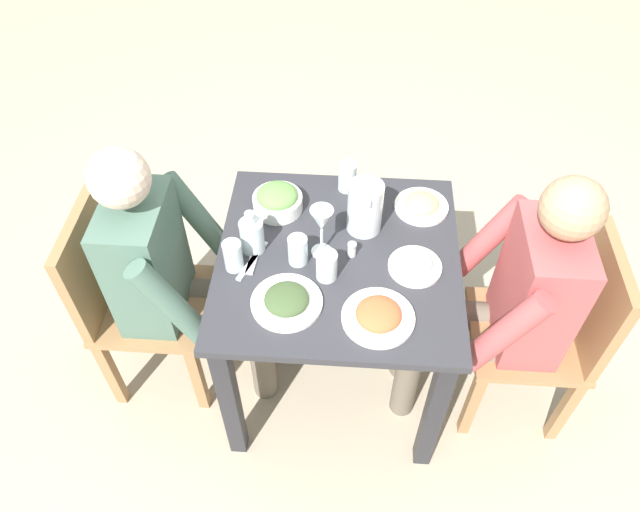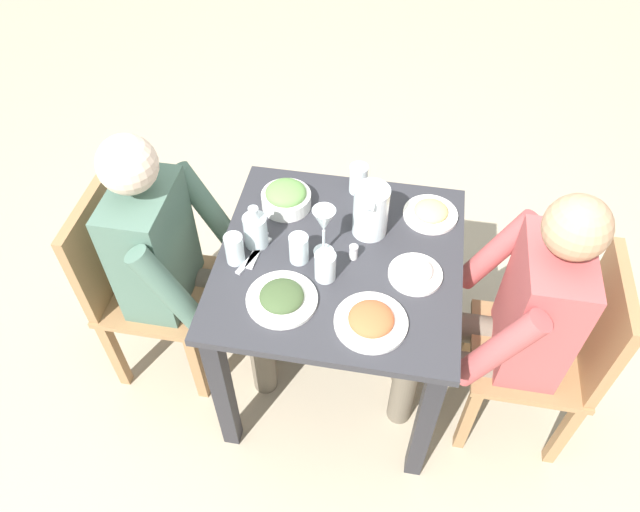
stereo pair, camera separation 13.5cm
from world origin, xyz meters
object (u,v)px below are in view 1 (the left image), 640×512
object	(u,v)px
plate_dolmas	(287,301)
plate_rice_curry	(378,315)
water_glass_far_left	(233,256)
plate_yoghurt	(415,264)
wine_glass	(322,222)
dining_table	(338,283)
diner_far	(175,273)
water_pitcher	(365,207)
oil_carafe	(252,237)
salt_shaker	(352,249)
salad_bowl	(277,200)
diner_near	(505,299)
chair_far	(128,295)
plate_fries	(422,204)
chair_near	(554,327)
water_glass_far_right	(298,250)
water_glass_near_right	(327,266)
water_glass_by_pitcher	(347,177)

from	to	relation	value
plate_dolmas	plate_rice_curry	size ratio (longest dim) A/B	1.00
plate_dolmas	water_glass_far_left	distance (m)	0.24
plate_yoghurt	wine_glass	world-z (taller)	wine_glass
dining_table	diner_far	distance (m)	0.57
diner_far	water_pitcher	bearing A→B (deg)	-76.34
oil_carafe	salt_shaker	distance (m)	0.33
water_pitcher	plate_dolmas	distance (m)	0.43
salad_bowl	diner_near	bearing A→B (deg)	-108.59
chair_far	salad_bowl	world-z (taller)	chair_far
salt_shaker	plate_rice_curry	bearing A→B (deg)	-160.74
plate_fries	wine_glass	xyz separation A→B (m)	(-0.24, 0.34, 0.12)
chair_near	diner_far	distance (m)	1.35
diner_far	water_pitcher	distance (m)	0.70
plate_rice_curry	salt_shaker	size ratio (longest dim) A/B	4.17
diner_near	salad_bowl	size ratio (longest dim) A/B	6.53
water_glass_far_right	plate_yoghurt	bearing A→B (deg)	-90.74
water_pitcher	plate_yoghurt	xyz separation A→B (m)	(-0.18, -0.17, -0.08)
dining_table	water_glass_near_right	size ratio (longest dim) A/B	7.86
dining_table	water_glass_near_right	distance (m)	0.22
plate_yoghurt	plate_rice_curry	distance (m)	0.24
water_glass_by_pitcher	salad_bowl	bearing A→B (deg)	117.22
plate_rice_curry	water_glass_near_right	size ratio (longest dim) A/B	2.19
plate_yoghurt	water_glass_far_right	bearing A→B (deg)	89.26
salad_bowl	wine_glass	size ratio (longest dim) A/B	0.90
diner_near	water_glass_near_right	distance (m)	0.63
salad_bowl	water_glass_by_pitcher	xyz separation A→B (m)	(0.12, -0.24, 0.01)
dining_table	water_glass_by_pitcher	world-z (taller)	water_glass_by_pitcher
wine_glass	plate_yoghurt	bearing A→B (deg)	-98.94
dining_table	water_glass_by_pitcher	bearing A→B (deg)	-2.52
chair_far	plate_dolmas	distance (m)	0.71
plate_fries	water_glass_by_pitcher	distance (m)	0.29
water_glass_near_right	salt_shaker	world-z (taller)	water_glass_near_right
water_pitcher	chair_far	bearing A→B (deg)	100.48
oil_carafe	salt_shaker	world-z (taller)	oil_carafe
plate_yoghurt	water_glass_by_pitcher	bearing A→B (deg)	32.43
plate_fries	water_glass_far_right	distance (m)	0.50
water_glass_near_right	oil_carafe	xyz separation A→B (m)	(0.10, 0.25, 0.00)
plate_dolmas	wine_glass	bearing A→B (deg)	-22.82
plate_rice_curry	oil_carafe	size ratio (longest dim) A/B	1.37
diner_near	water_glass_by_pitcher	bearing A→B (deg)	54.71
water_glass_near_right	wine_glass	world-z (taller)	wine_glass
water_glass_far_right	chair_far	bearing A→B (deg)	88.81
salad_bowl	water_glass_far_right	bearing A→B (deg)	-158.65
water_glass_far_left	chair_far	bearing A→B (deg)	82.94
plate_fries	wine_glass	bearing A→B (deg)	124.71
plate_dolmas	oil_carafe	bearing A→B (deg)	31.25
plate_rice_curry	water_glass_far_left	bearing A→B (deg)	69.36
wine_glass	plate_fries	bearing A→B (deg)	-55.29
chair_near	salt_shaker	distance (m)	0.79
diner_near	oil_carafe	xyz separation A→B (m)	(0.07, 0.86, 0.17)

